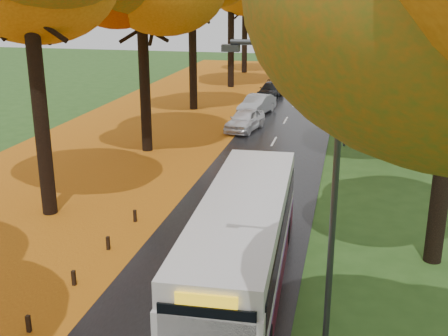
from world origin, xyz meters
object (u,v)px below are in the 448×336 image
(streetlamp_far, at_px, (350,37))
(car_silver, at_px, (257,105))
(bus, at_px, (243,241))
(car_white, at_px, (245,120))
(streetlamp_near, at_px, (322,200))
(car_dark, at_px, (271,90))
(streetlamp_mid, at_px, (345,66))

(streetlamp_far, bearing_deg, car_silver, -113.56)
(bus, distance_m, car_white, 20.36)
(streetlamp_near, bearing_deg, car_dark, 99.73)
(streetlamp_mid, xyz_separation_m, car_white, (-6.22, 2.40, -3.96))
(streetlamp_near, xyz_separation_m, bus, (-2.49, 4.39, -3.17))
(streetlamp_near, relative_size, bus, 0.73)
(streetlamp_far, distance_m, car_dark, 10.43)
(streetlamp_near, bearing_deg, streetlamp_far, 90.00)
(car_silver, bearing_deg, bus, -69.07)
(streetlamp_far, bearing_deg, streetlamp_near, -90.00)
(streetlamp_near, bearing_deg, bus, 119.59)
(car_dark, bearing_deg, streetlamp_near, -76.22)
(streetlamp_near, relative_size, streetlamp_mid, 1.00)
(streetlamp_far, bearing_deg, bus, -93.60)
(bus, height_order, car_dark, bus)
(streetlamp_mid, relative_size, car_dark, 1.86)
(car_white, bearing_deg, streetlamp_far, 82.55)
(streetlamp_mid, relative_size, bus, 0.73)
(streetlamp_near, relative_size, car_white, 1.92)
(streetlamp_mid, distance_m, car_white, 7.75)
(streetlamp_near, relative_size, streetlamp_far, 1.00)
(bus, bearing_deg, streetlamp_mid, 79.33)
(streetlamp_near, distance_m, car_white, 25.49)
(car_white, height_order, car_silver, car_silver)
(streetlamp_far, distance_m, bus, 39.81)
(streetlamp_mid, bearing_deg, bus, -98.06)
(bus, bearing_deg, streetlamp_near, -63.02)
(car_silver, height_order, car_dark, car_silver)
(bus, height_order, car_silver, bus)
(car_white, bearing_deg, car_dark, 100.51)
(car_silver, bearing_deg, streetlamp_near, -65.64)
(streetlamp_mid, relative_size, car_silver, 1.84)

